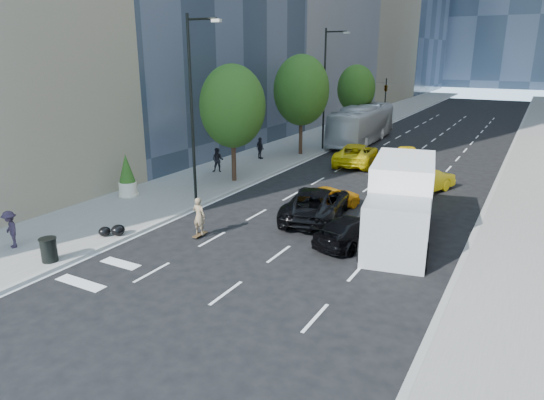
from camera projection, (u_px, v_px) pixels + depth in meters
The scene contains 24 objects.
ground at pixel (259, 250), 21.16m from camera, with size 160.00×160.00×0.00m, color black.
sidewalk_left at pixel (331, 134), 50.39m from camera, with size 6.00×120.00×0.15m, color slate.
sidewalk_right at pixel (537, 152), 41.56m from camera, with size 4.00×120.00×0.15m, color slate.
lamp_near at pixel (194, 100), 25.74m from camera, with size 2.13×0.22×10.00m.
lamp_far at pixel (326, 82), 40.78m from camera, with size 2.13×0.22×10.00m.
tree_near at pixel (233, 106), 30.57m from camera, with size 4.20×4.20×7.46m.
tree_mid at pixel (301, 90), 38.82m from camera, with size 4.50×4.50×7.99m.
tree_far at pixel (356, 89), 49.89m from camera, with size 3.90×3.90×6.92m.
traffic_signal at pixel (386, 88), 56.32m from camera, with size 2.48×0.53×5.20m.
skateboarder at pixel (199, 219), 22.39m from camera, with size 0.65×0.43×1.78m, color #746349.
black_sedan_lincoln at pixel (317, 203), 24.86m from camera, with size 2.74×5.95×1.65m, color black.
black_sedan_mercedes at pixel (353, 230), 21.62m from camera, with size 1.80×4.43×1.28m, color black.
taxi_a at pixel (328, 198), 26.15m from camera, with size 1.66×4.12×1.40m, color orange.
taxi_b at pixel (423, 180), 29.49m from camera, with size 1.70×4.88×1.61m, color yellow.
taxi_c at pixel (356, 154), 36.89m from camera, with size 2.70×5.85×1.63m, color #D3B90B.
taxi_d at pixel (406, 154), 37.54m from camera, with size 1.84×4.53×1.31m, color yellow.
city_bus at pixel (362, 124), 45.72m from camera, with size 2.91×12.42×3.46m, color #B5B7BC.
box_truck at pixel (401, 201), 21.95m from camera, with size 4.02×7.77×3.54m.
pedestrian_a at pixel (218, 160), 33.94m from camera, with size 0.83×0.65×1.71m, color black.
pedestrian_b at pixel (260, 148), 38.19m from camera, with size 1.00×0.42×1.71m, color black.
pedestrian_c at pixel (10, 229), 20.78m from camera, with size 1.07×0.61×1.65m, color #291E2E.
trash_can at pixel (49, 250), 19.49m from camera, with size 0.63×0.63×0.95m, color black.
planter_shrub at pixel (127, 176), 28.25m from camera, with size 1.04×1.04×2.49m.
garbage_bags at pixel (113, 231), 22.30m from camera, with size 1.03×0.99×0.51m.
Camera 1 is at (10.03, -16.84, 8.27)m, focal length 32.00 mm.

